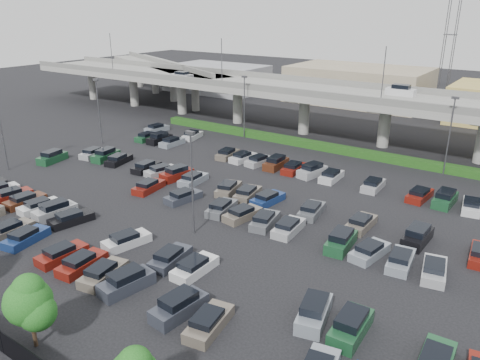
% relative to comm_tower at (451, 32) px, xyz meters
% --- Properties ---
extents(ground, '(280.00, 280.00, 0.00)m').
position_rel_comm_tower_xyz_m(ground, '(-4.00, -74.00, -15.61)').
color(ground, black).
extents(overpass, '(150.00, 13.00, 15.80)m').
position_rel_comm_tower_xyz_m(overpass, '(-4.17, -41.99, -8.64)').
color(overpass, gray).
rests_on(overpass, ground).
extents(on_ramp, '(50.93, 30.13, 8.80)m').
position_rel_comm_tower_xyz_m(on_ramp, '(-56.10, -30.95, -8.76)').
color(on_ramp, gray).
rests_on(on_ramp, ground).
extents(hedge, '(66.00, 1.60, 1.10)m').
position_rel_comm_tower_xyz_m(hedge, '(-4.00, -49.00, -15.06)').
color(hedge, '#153D11').
rests_on(hedge, ground).
extents(tree_row, '(65.07, 3.66, 5.94)m').
position_rel_comm_tower_xyz_m(tree_row, '(-3.30, -100.53, -12.09)').
color(tree_row, '#332316').
rests_on(tree_row, ground).
extents(parked_cars, '(63.02, 41.68, 1.67)m').
position_rel_comm_tower_xyz_m(parked_cars, '(-4.38, -77.30, -15.01)').
color(parked_cars, '#695F52').
rests_on(parked_cars, ground).
extents(light_poles, '(66.90, 48.38, 10.30)m').
position_rel_comm_tower_xyz_m(light_poles, '(-8.12, -72.00, -9.37)').
color(light_poles, '#47474C').
rests_on(light_poles, ground).
extents(distant_buildings, '(138.00, 24.00, 9.00)m').
position_rel_comm_tower_xyz_m(distant_buildings, '(8.38, -12.19, -11.87)').
color(distant_buildings, gray).
rests_on(distant_buildings, ground).
extents(comm_tower, '(2.40, 2.40, 30.00)m').
position_rel_comm_tower_xyz_m(comm_tower, '(0.00, 0.00, 0.00)').
color(comm_tower, '#47474C').
rests_on(comm_tower, ground).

